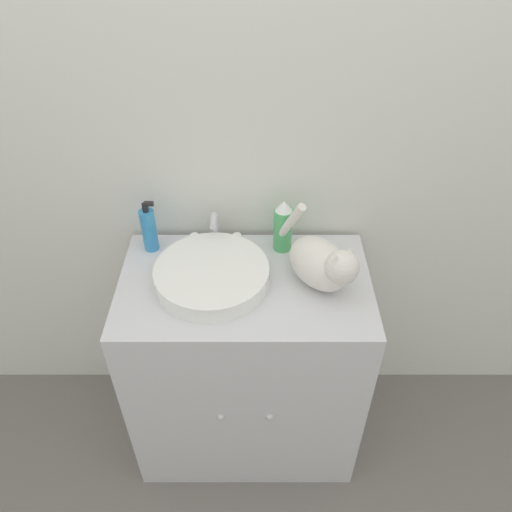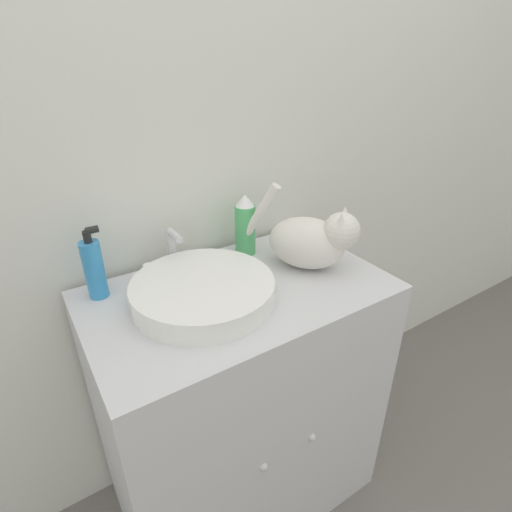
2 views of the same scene
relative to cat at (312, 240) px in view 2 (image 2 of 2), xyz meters
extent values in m
cube|color=silver|center=(-0.24, 0.30, 0.30)|extent=(6.00, 0.05, 2.50)
cube|color=silver|center=(-0.24, 0.01, -0.52)|extent=(0.82, 0.50, 0.86)
sphere|color=silver|center=(-0.33, -0.24, -0.48)|extent=(0.02, 0.02, 0.02)
sphere|color=silver|center=(-0.16, -0.24, -0.48)|extent=(0.02, 0.02, 0.02)
cylinder|color=white|center=(-0.35, 0.01, -0.06)|extent=(0.37, 0.37, 0.06)
cylinder|color=silver|center=(-0.35, 0.21, -0.03)|extent=(0.02, 0.02, 0.12)
cylinder|color=silver|center=(-0.35, 0.18, 0.03)|extent=(0.02, 0.07, 0.02)
cylinder|color=white|center=(-0.42, 0.21, -0.07)|extent=(0.03, 0.03, 0.03)
cylinder|color=white|center=(-0.27, 0.21, -0.07)|extent=(0.03, 0.03, 0.03)
ellipsoid|color=silver|center=(-0.01, 0.01, -0.01)|extent=(0.25, 0.27, 0.15)
sphere|color=silver|center=(0.05, -0.07, 0.04)|extent=(0.15, 0.15, 0.10)
cone|color=silver|center=(0.02, -0.08, 0.08)|extent=(0.05, 0.05, 0.04)
cone|color=silver|center=(0.07, -0.05, 0.08)|extent=(0.05, 0.05, 0.04)
cylinder|color=silver|center=(-0.09, 0.13, 0.07)|extent=(0.09, 0.11, 0.18)
cylinder|color=#338CCC|center=(-0.57, 0.18, -0.01)|extent=(0.05, 0.05, 0.16)
cylinder|color=black|center=(-0.57, 0.18, 0.08)|extent=(0.02, 0.02, 0.03)
cylinder|color=black|center=(-0.56, 0.18, 0.10)|extent=(0.03, 0.02, 0.02)
cylinder|color=#4CB266|center=(-0.12, 0.18, -0.01)|extent=(0.06, 0.06, 0.16)
cone|color=white|center=(-0.12, 0.18, 0.09)|extent=(0.06, 0.06, 0.04)
camera|label=1|loc=(-0.21, -1.16, 1.02)|focal=35.00mm
camera|label=2|loc=(-0.70, -0.79, 0.50)|focal=28.00mm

